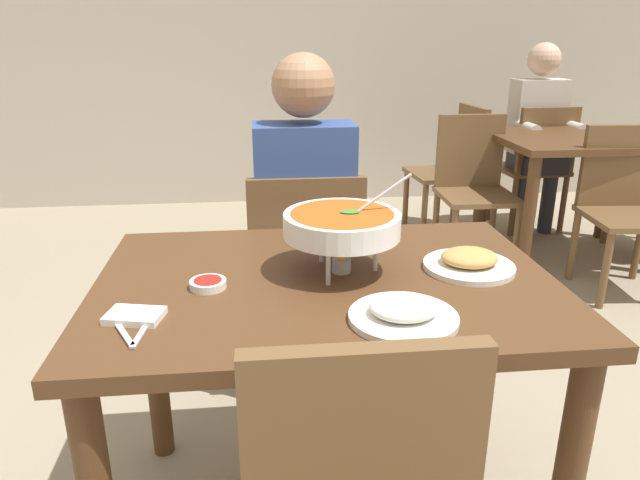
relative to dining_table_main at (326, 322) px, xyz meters
name	(u,v)px	position (x,y,z in m)	size (l,w,h in m)	color
cafe_rear_partition	(274,15)	(0.00, 3.56, 0.85)	(10.00, 0.10, 3.00)	#BCB2A3
dining_table_main	(326,322)	(0.00, 0.00, 0.00)	(1.17, 0.82, 0.78)	#51331C
chair_diner_main	(305,271)	(0.00, 0.70, -0.14)	(0.44, 0.44, 0.90)	brown
diner_main	(304,209)	(0.00, 0.73, 0.09)	(0.40, 0.45, 1.31)	#2D2D38
curry_bowl	(342,225)	(0.04, 0.04, 0.26)	(0.33, 0.30, 0.26)	silver
rice_plate	(404,312)	(0.14, -0.25, 0.15)	(0.24, 0.24, 0.06)	white
appetizer_plate	(469,262)	(0.38, 0.02, 0.15)	(0.24, 0.24, 0.06)	white
sauce_dish	(208,284)	(-0.30, -0.03, 0.14)	(0.09, 0.09, 0.02)	white
napkin_folded	(135,316)	(-0.44, -0.18, 0.13)	(0.12, 0.08, 0.02)	white
fork_utensil	(121,329)	(-0.46, -0.23, 0.13)	(0.01, 0.17, 0.01)	silver
spoon_utensil	(145,328)	(-0.41, -0.23, 0.13)	(0.01, 0.17, 0.01)	silver
dining_table_far	(578,160)	(1.78, 1.96, -0.01)	(1.00, 0.80, 0.78)	#51331C
chair_bg_middle	(537,162)	(1.80, 2.51, -0.14)	(0.46, 0.46, 0.90)	brown
chair_bg_right	(624,200)	(1.81, 1.51, -0.14)	(0.48, 0.48, 0.90)	brown
chair_bg_corner	(473,181)	(1.15, 2.02, -0.14)	(0.45, 0.45, 0.90)	brown
chair_bg_window	(456,163)	(1.21, 2.53, -0.14)	(0.48, 0.48, 0.90)	brown
patron_bg_middle	(538,128)	(1.79, 2.53, 0.09)	(0.40, 0.45, 1.31)	#2D2D38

